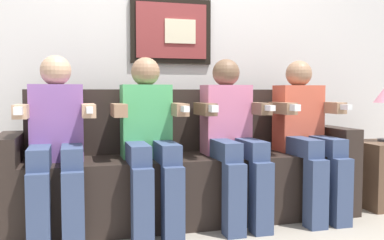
{
  "coord_description": "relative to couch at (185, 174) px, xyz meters",
  "views": [
    {
      "loc": [
        -0.75,
        -2.52,
        0.89
      ],
      "look_at": [
        0.0,
        0.15,
        0.7
      ],
      "focal_mm": 39.91,
      "sensor_mm": 36.0,
      "label": 1
    }
  ],
  "objects": [
    {
      "name": "ground_plane",
      "position": [
        0.0,
        -0.33,
        -0.31
      ],
      "size": [
        6.24,
        6.24,
        0.0
      ],
      "primitive_type": "plane",
      "color": "#9E9384"
    },
    {
      "name": "back_wall_assembly",
      "position": [
        -0.0,
        0.44,
        0.99
      ],
      "size": [
        4.8,
        0.1,
        2.6
      ],
      "color": "silver",
      "rests_on": "ground_plane"
    },
    {
      "name": "couch",
      "position": [
        0.0,
        0.0,
        0.0
      ],
      "size": [
        2.4,
        0.58,
        0.9
      ],
      "color": "#2D231E",
      "rests_on": "ground_plane"
    },
    {
      "name": "person_leftmost",
      "position": [
        -0.85,
        -0.17,
        0.29
      ],
      "size": [
        0.46,
        0.56,
        1.11
      ],
      "color": "#8C59A5",
      "rests_on": "ground_plane"
    },
    {
      "name": "person_left_center",
      "position": [
        -0.28,
        -0.17,
        0.29
      ],
      "size": [
        0.46,
        0.56,
        1.11
      ],
      "color": "#4CB266",
      "rests_on": "ground_plane"
    },
    {
      "name": "person_right_center",
      "position": [
        0.28,
        -0.17,
        0.29
      ],
      "size": [
        0.46,
        0.56,
        1.11
      ],
      "color": "pink",
      "rests_on": "ground_plane"
    },
    {
      "name": "person_rightmost",
      "position": [
        0.85,
        -0.17,
        0.29
      ],
      "size": [
        0.46,
        0.56,
        1.11
      ],
      "color": "#D8593F",
      "rests_on": "ground_plane"
    },
    {
      "name": "side_table_right",
      "position": [
        1.55,
        -0.11,
        -0.06
      ],
      "size": [
        0.4,
        0.4,
        0.5
      ],
      "color": "brown",
      "rests_on": "ground_plane"
    }
  ]
}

